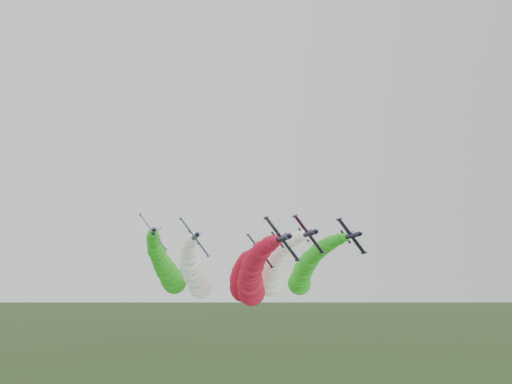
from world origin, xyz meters
TOP-DOWN VIEW (x-y plane):
  - jet_lead at (10.83, 39.05)m, footprint 14.51×69.81m
  - jet_inner_left at (-2.07, 51.21)m, footprint 14.13×69.42m
  - jet_inner_right at (19.42, 51.78)m, footprint 14.48×69.78m
  - jet_outer_left at (-8.95, 61.82)m, footprint 14.49×69.79m
  - jet_outer_right at (29.72, 54.57)m, footprint 14.38×69.68m
  - jet_trail at (12.89, 63.68)m, footprint 14.02×69.32m

SIDE VIEW (x-z plane):
  - jet_trail at x=12.89m, z-range 29.35..45.56m
  - jet_lead at x=10.83m, z-range 29.26..45.95m
  - jet_inner_left at x=-2.07m, z-range 30.98..47.28m
  - jet_inner_right at x=19.42m, z-range 31.19..47.85m
  - jet_outer_right at x=29.72m, z-range 31.99..48.55m
  - jet_outer_left at x=-8.95m, z-range 32.03..48.70m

